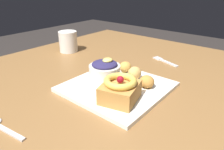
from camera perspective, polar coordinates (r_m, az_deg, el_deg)
The scene contains 9 objects.
dining_table at distance 0.72m, azimuth -2.75°, elevation -8.50°, with size 1.24×1.02×0.73m.
front_plate at distance 0.63m, azimuth 1.40°, elevation -3.29°, with size 0.28×0.28×0.01m, color white.
cake_slice at distance 0.54m, azimuth 2.26°, elevation -4.01°, with size 0.12×0.11×0.07m.
berry_ramekin at distance 0.64m, azimuth -2.02°, elevation 1.02°, with size 0.10×0.10×0.08m.
fritter_front at distance 0.62m, azimuth 9.61°, elevation -1.82°, with size 0.04×0.04×0.04m, color #BC7F38.
fritter_middle at distance 0.72m, azimuth 3.72°, elevation 2.31°, with size 0.04×0.04×0.04m, color gold.
fritter_back at distance 0.66m, azimuth 6.28°, elevation 0.51°, with size 0.05×0.04×0.04m, color tan.
fork at distance 0.87m, azimuth 14.14°, elevation 3.83°, with size 0.06×0.12×0.00m.
coffee_mug at distance 0.98m, azimuth -12.04°, elevation 9.06°, with size 0.08×0.08×0.09m, color silver.
Camera 1 is at (-0.44, -0.41, 1.03)m, focal length 33.00 mm.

